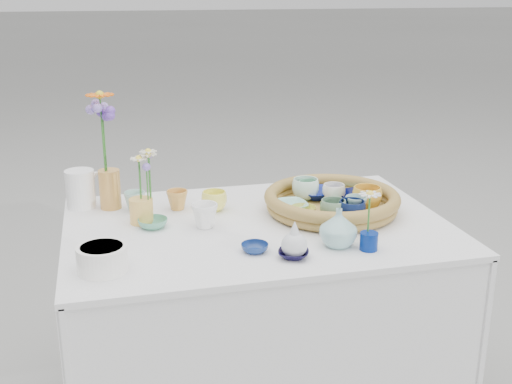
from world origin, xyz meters
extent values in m
imported|color=navy|center=(0.27, 0.16, 0.80)|extent=(0.15, 0.15, 0.03)
imported|color=black|center=(0.39, 0.09, 0.80)|extent=(0.16, 0.16, 0.03)
imported|color=gold|center=(0.39, 0.00, 0.82)|extent=(0.11, 0.11, 0.08)
imported|color=#488464|center=(0.30, 0.01, 0.80)|extent=(0.14, 0.14, 0.03)
imported|color=gray|center=(0.24, -0.07, 0.82)|extent=(0.09, 0.09, 0.07)
imported|color=#91D8C5|center=(0.13, 0.05, 0.80)|extent=(0.13, 0.13, 0.03)
imported|color=white|center=(0.22, 0.16, 0.82)|extent=(0.11, 0.11, 0.08)
imported|color=white|center=(0.31, 0.11, 0.82)|extent=(0.10, 0.10, 0.06)
imported|color=#9CD9F4|center=(0.41, 0.19, 0.79)|extent=(0.10, 0.10, 0.02)
imported|color=#0B1843|center=(0.29, -0.10, 0.82)|extent=(0.10, 0.10, 0.07)
imported|color=#DACE53|center=(0.16, 0.00, 0.80)|extent=(0.11, 0.11, 0.03)
imported|color=#8EBAB2|center=(0.33, -0.05, 0.82)|extent=(0.10, 0.10, 0.07)
imported|color=#589972|center=(0.23, 0.16, 0.82)|extent=(0.09, 0.09, 0.07)
imported|color=gold|center=(-0.24, 0.21, 0.80)|extent=(0.08, 0.08, 0.07)
imported|color=#F8F25C|center=(-0.12, 0.17, 0.80)|extent=(0.10, 0.10, 0.07)
imported|color=#529C7C|center=(-0.34, 0.05, 0.78)|extent=(0.11, 0.11, 0.03)
imported|color=white|center=(-0.18, 0.01, 0.81)|extent=(0.11, 0.11, 0.08)
imported|color=navy|center=(-0.07, -0.23, 0.78)|extent=(0.10, 0.10, 0.03)
imported|color=#9EC9BA|center=(-0.39, 0.23, 0.80)|extent=(0.08, 0.08, 0.07)
imported|color=black|center=(0.03, -0.30, 0.78)|extent=(0.12, 0.12, 0.02)
imported|color=#8FC0BE|center=(0.19, -0.24, 0.83)|extent=(0.15, 0.15, 0.12)
cylinder|color=navy|center=(0.27, -0.29, 0.79)|extent=(0.06, 0.06, 0.05)
cylinder|color=gold|center=(-0.47, 0.28, 0.84)|extent=(0.10, 0.10, 0.14)
cylinder|color=#F1B852|center=(-0.37, 0.10, 0.81)|extent=(0.09, 0.09, 0.08)
camera|label=1|loc=(-0.49, -1.94, 1.52)|focal=45.00mm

